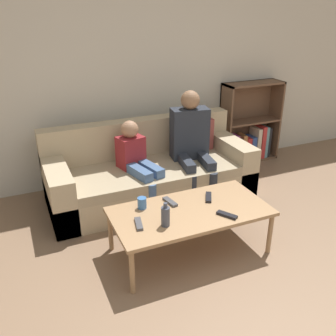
% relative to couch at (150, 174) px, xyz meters
% --- Properties ---
extents(wall_back, '(12.00, 0.06, 2.60)m').
position_rel_couch_xyz_m(wall_back, '(0.05, 0.63, 1.03)').
color(wall_back, beige).
rests_on(wall_back, ground_plane).
extents(couch, '(2.16, 0.89, 0.79)m').
position_rel_couch_xyz_m(couch, '(0.00, 0.00, 0.00)').
color(couch, tan).
rests_on(couch, ground_plane).
extents(bookshelf, '(0.79, 0.28, 1.04)m').
position_rel_couch_xyz_m(bookshelf, '(1.58, 0.47, 0.11)').
color(bookshelf, brown).
rests_on(bookshelf, ground_plane).
extents(coffee_table, '(1.30, 0.66, 0.41)m').
position_rel_couch_xyz_m(coffee_table, '(-0.06, -1.07, 0.11)').
color(coffee_table, '#A87F56').
rests_on(coffee_table, ground_plane).
extents(person_adult, '(0.44, 0.66, 1.13)m').
position_rel_couch_xyz_m(person_adult, '(0.45, -0.08, 0.37)').
color(person_adult, '#282D38').
rests_on(person_adult, ground_plane).
extents(person_child, '(0.38, 0.65, 0.88)m').
position_rel_couch_xyz_m(person_child, '(-0.18, -0.12, 0.24)').
color(person_child, '#476693').
rests_on(person_child, ground_plane).
extents(cup_near, '(0.07, 0.07, 0.10)m').
position_rel_couch_xyz_m(cup_near, '(-0.41, -0.88, 0.19)').
color(cup_near, '#3D70B2').
rests_on(cup_near, coffee_table).
extents(tv_remote_0, '(0.13, 0.17, 0.02)m').
position_rel_couch_xyz_m(tv_remote_0, '(0.18, -0.96, 0.15)').
color(tv_remote_0, black).
rests_on(tv_remote_0, coffee_table).
extents(tv_remote_1, '(0.07, 0.18, 0.02)m').
position_rel_couch_xyz_m(tv_remote_1, '(-0.16, -0.90, 0.15)').
color(tv_remote_1, '#47474C').
rests_on(tv_remote_1, coffee_table).
extents(tv_remote_2, '(0.08, 0.18, 0.02)m').
position_rel_couch_xyz_m(tv_remote_2, '(-0.52, -1.12, 0.15)').
color(tv_remote_2, '#47474C').
rests_on(tv_remote_2, coffee_table).
extents(tv_remote_3, '(0.13, 0.17, 0.02)m').
position_rel_couch_xyz_m(tv_remote_3, '(0.17, -1.28, 0.15)').
color(tv_remote_3, black).
rests_on(tv_remote_3, coffee_table).
extents(bottle, '(0.07, 0.07, 0.20)m').
position_rel_couch_xyz_m(bottle, '(-0.34, -1.20, 0.22)').
color(bottle, '#424756').
rests_on(bottle, coffee_table).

